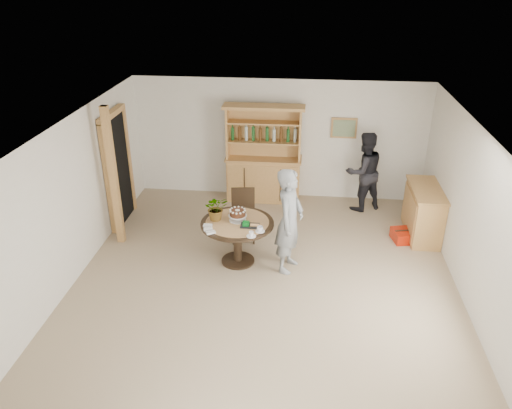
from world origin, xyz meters
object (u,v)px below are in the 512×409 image
object	(u,v)px
sideboard	(423,212)
red_suitcase	(409,235)
hutch	(264,169)
teen_boy	(289,221)
dining_table	(237,230)
adult_person	(364,172)
dining_chair	(243,211)

from	to	relation	value
sideboard	red_suitcase	bearing A→B (deg)	-136.89
hutch	red_suitcase	xyz separation A→B (m)	(2.80, -1.47, -0.59)
red_suitcase	teen_boy	bearing A→B (deg)	-164.93
sideboard	dining_table	distance (m)	3.48
red_suitcase	adult_person	bearing A→B (deg)	109.66
adult_person	dining_chair	bearing A→B (deg)	6.02
hutch	dining_chair	xyz separation A→B (m)	(-0.21, -1.67, -0.15)
adult_person	teen_boy	bearing A→B (deg)	33.16
dining_table	hutch	bearing A→B (deg)	85.38
adult_person	hutch	bearing A→B (deg)	-33.46
dining_table	dining_chair	world-z (taller)	dining_chair
sideboard	dining_table	size ratio (longest dim) A/B	1.05
hutch	sideboard	xyz separation A→B (m)	(3.04, -1.24, -0.22)
hutch	red_suitcase	size ratio (longest dim) A/B	3.03
sideboard	dining_chair	bearing A→B (deg)	-172.41
dining_chair	red_suitcase	xyz separation A→B (m)	(3.01, 0.21, -0.43)
hutch	adult_person	bearing A→B (deg)	-6.81
dining_chair	teen_boy	bearing A→B (deg)	-55.30
sideboard	teen_boy	distance (m)	2.78
sideboard	adult_person	distance (m)	1.47
hutch	adult_person	distance (m)	2.04
hutch	teen_boy	bearing A→B (deg)	-76.03
sideboard	teen_boy	world-z (taller)	teen_boy
dining_chair	teen_boy	distance (m)	1.31
teen_boy	adult_person	xyz separation A→B (m)	(1.37, 2.36, -0.07)
dining_table	adult_person	world-z (taller)	adult_person
sideboard	red_suitcase	xyz separation A→B (m)	(-0.24, -0.22, -0.37)
hutch	dining_table	xyz separation A→B (m)	(-0.20, -2.50, -0.08)
hutch	red_suitcase	distance (m)	3.21
dining_chair	red_suitcase	size ratio (longest dim) A/B	1.40
dining_chair	adult_person	xyz separation A→B (m)	(2.24, 1.43, 0.28)
dining_table	dining_chair	bearing A→B (deg)	90.78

